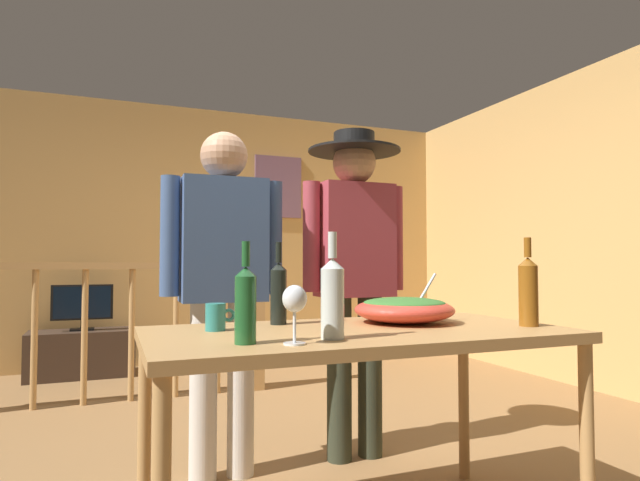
# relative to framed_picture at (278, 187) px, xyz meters

# --- Properties ---
(ground_plane) EXTENTS (7.48, 7.48, 0.00)m
(ground_plane) POSITION_rel_framed_picture_xyz_m (-0.72, -2.82, -1.86)
(ground_plane) COLOR olive
(back_wall) EXTENTS (5.36, 0.10, 2.63)m
(back_wall) POSITION_rel_framed_picture_xyz_m (-0.72, 0.06, -0.54)
(back_wall) COLOR tan
(back_wall) RESTS_ON ground_plane
(side_wall_right) EXTENTS (0.10, 4.31, 2.63)m
(side_wall_right) POSITION_rel_framed_picture_xyz_m (1.96, -1.95, -0.54)
(side_wall_right) COLOR tan
(side_wall_right) RESTS_ON ground_plane
(framed_picture) EXTENTS (0.53, 0.03, 0.67)m
(framed_picture) POSITION_rel_framed_picture_xyz_m (0.00, 0.00, 0.00)
(framed_picture) COLOR #77546E
(stair_railing) EXTENTS (2.66, 0.10, 1.08)m
(stair_railing) POSITION_rel_framed_picture_xyz_m (-1.49, -1.34, -1.22)
(stair_railing) COLOR #B2844C
(stair_railing) RESTS_ON ground_plane
(tv_console) EXTENTS (0.90, 0.40, 0.41)m
(tv_console) POSITION_rel_framed_picture_xyz_m (-1.93, -0.29, -1.65)
(tv_console) COLOR #38281E
(tv_console) RESTS_ON ground_plane
(flat_screen_tv) EXTENTS (0.51, 0.12, 0.41)m
(flat_screen_tv) POSITION_rel_framed_picture_xyz_m (-1.93, -0.32, -1.20)
(flat_screen_tv) COLOR black
(flat_screen_tv) RESTS_ON tv_console
(serving_table) EXTENTS (1.54, 0.79, 0.78)m
(serving_table) POSITION_rel_framed_picture_xyz_m (-0.84, -3.76, -1.15)
(serving_table) COLOR #B2844C
(serving_table) RESTS_ON ground_plane
(salad_bowl) EXTENTS (0.41, 0.41, 0.21)m
(salad_bowl) POSITION_rel_framed_picture_xyz_m (-0.58, -3.64, -1.02)
(salad_bowl) COLOR #CC3D2D
(salad_bowl) RESTS_ON serving_table
(wine_glass) EXTENTS (0.08, 0.08, 0.18)m
(wine_glass) POSITION_rel_framed_picture_xyz_m (-1.18, -4.02, -0.95)
(wine_glass) COLOR silver
(wine_glass) RESTS_ON serving_table
(wine_bottle_green) EXTENTS (0.07, 0.07, 0.31)m
(wine_bottle_green) POSITION_rel_framed_picture_xyz_m (-1.32, -3.96, -0.95)
(wine_bottle_green) COLOR #1E5628
(wine_bottle_green) RESTS_ON serving_table
(wine_bottle_clear) EXTENTS (0.08, 0.08, 0.35)m
(wine_bottle_clear) POSITION_rel_framed_picture_xyz_m (-1.03, -3.96, -0.94)
(wine_bottle_clear) COLOR silver
(wine_bottle_clear) RESTS_ON serving_table
(wine_bottle_dark) EXTENTS (0.07, 0.07, 0.33)m
(wine_bottle_dark) POSITION_rel_framed_picture_xyz_m (-1.07, -3.51, -0.95)
(wine_bottle_dark) COLOR black
(wine_bottle_dark) RESTS_ON serving_table
(wine_bottle_amber) EXTENTS (0.07, 0.07, 0.34)m
(wine_bottle_amber) POSITION_rel_framed_picture_xyz_m (-0.19, -3.92, -0.94)
(wine_bottle_amber) COLOR brown
(wine_bottle_amber) RESTS_ON serving_table
(mug_teal) EXTENTS (0.11, 0.07, 0.10)m
(mug_teal) POSITION_rel_framed_picture_xyz_m (-1.34, -3.61, -1.03)
(mug_teal) COLOR teal
(mug_teal) RESTS_ON serving_table
(person_standing_left) EXTENTS (0.59, 0.23, 1.66)m
(person_standing_left) POSITION_rel_framed_picture_xyz_m (-1.19, -2.98, -0.87)
(person_standing_left) COLOR beige
(person_standing_left) RESTS_ON ground_plane
(person_standing_right) EXTENTS (0.58, 0.50, 1.73)m
(person_standing_right) POSITION_rel_framed_picture_xyz_m (-0.49, -2.98, -0.81)
(person_standing_right) COLOR #2D3323
(person_standing_right) RESTS_ON ground_plane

